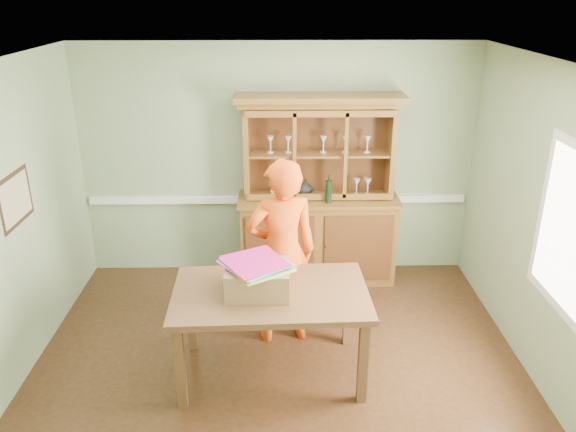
{
  "coord_description": "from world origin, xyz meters",
  "views": [
    {
      "loc": [
        0.02,
        -4.22,
        3.23
      ],
      "look_at": [
        0.1,
        0.4,
        1.34
      ],
      "focal_mm": 35.0,
      "sensor_mm": 36.0,
      "label": 1
    }
  ],
  "objects_px": {
    "china_hutch": "(318,217)",
    "person": "(282,253)",
    "dining_table": "(271,301)",
    "cardboard_box": "(258,280)"
  },
  "relations": [
    {
      "from": "china_hutch",
      "to": "person",
      "type": "xyz_separation_m",
      "value": [
        -0.42,
        -1.26,
        0.16
      ]
    },
    {
      "from": "china_hutch",
      "to": "dining_table",
      "type": "xyz_separation_m",
      "value": [
        -0.52,
        -1.81,
        -0.03
      ]
    },
    {
      "from": "cardboard_box",
      "to": "person",
      "type": "bearing_deg",
      "value": 70.34
    },
    {
      "from": "dining_table",
      "to": "person",
      "type": "relative_size",
      "value": 0.92
    },
    {
      "from": "china_hutch",
      "to": "dining_table",
      "type": "bearing_deg",
      "value": -106.09
    },
    {
      "from": "dining_table",
      "to": "cardboard_box",
      "type": "relative_size",
      "value": 3.21
    },
    {
      "from": "cardboard_box",
      "to": "person",
      "type": "distance_m",
      "value": 0.61
    },
    {
      "from": "dining_table",
      "to": "cardboard_box",
      "type": "bearing_deg",
      "value": -172.99
    },
    {
      "from": "cardboard_box",
      "to": "china_hutch",
      "type": "bearing_deg",
      "value": 71.09
    },
    {
      "from": "china_hutch",
      "to": "dining_table",
      "type": "relative_size",
      "value": 1.28
    }
  ]
}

